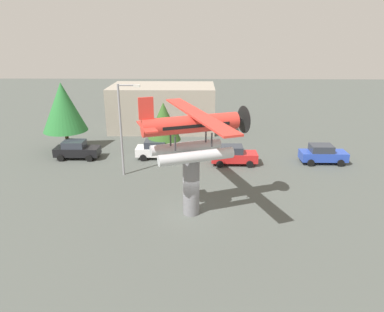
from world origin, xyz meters
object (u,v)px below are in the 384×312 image
Objects in this scene: car_near_black at (77,150)px; tree_east at (164,121)px; display_pedestal at (191,186)px; car_mid_white at (157,149)px; car_far_red at (233,155)px; floatplane_monument at (193,131)px; streetlight_primary at (123,124)px; car_distant_blue at (323,154)px; storefront_building at (163,107)px; tree_west at (63,107)px.

tree_east reaches higher than car_near_black.
display_pedestal is 0.97× the size of car_mid_white.
car_far_red is (3.69, 9.43, -1.15)m from display_pedestal.
floatplane_monument reaches higher than streetlight_primary.
car_far_red is 0.80× the size of tree_east.
display_pedestal reaches higher than car_distant_blue.
tree_west is at bearing -135.72° from storefront_building.
car_mid_white is 0.80× the size of tree_east.
tree_east is (1.03, -10.00, 0.69)m from storefront_building.
floatplane_monument reaches higher than storefront_building.
display_pedestal is at bearing -79.81° from storefront_building.
streetlight_primary is at bearing -117.87° from car_mid_white.
display_pedestal reaches higher than car_mid_white.
tree_west is (-16.69, 3.75, 3.62)m from car_far_red.
streetlight_primary is at bearing -163.89° from car_far_red.
streetlight_primary is at bearing 110.74° from floatplane_monument.
tree_east is at bearing 62.03° from car_mid_white.
floatplane_monument is (0.12, 0.05, 3.70)m from display_pedestal.
car_distant_blue is at bearing 19.10° from floatplane_monument.
car_mid_white is at bearing 1.63° from car_near_black.
car_distant_blue is (8.31, 0.46, 0.00)m from car_far_red.
tree_west reaches higher than car_distant_blue.
car_mid_white is (-3.48, 10.95, -1.15)m from display_pedestal.
floatplane_monument is at bearing -48.72° from streetlight_primary.
car_near_black is 1.00× the size of car_far_red.
storefront_building reaches higher than car_near_black.
streetlight_primary reaches higher than car_far_red.
car_far_red is at bearing -21.27° from tree_east.
car_mid_white is 1.00× the size of car_far_red.
streetlight_primary reaches higher than storefront_building.
car_near_black is at bearing 143.92° from streetlight_primary.
car_near_black is at bearing 177.91° from car_distant_blue.
storefront_building is 10.07m from tree_east.
storefront_building is (1.77, 15.29, -1.80)m from streetlight_primary.
tree_east is at bearing 103.69° from display_pedestal.
display_pedestal reaches higher than car_far_red.
floatplane_monument is 2.41× the size of car_distant_blue.
car_near_black and car_far_red have the same top height.
storefront_building reaches higher than car_distant_blue.
streetlight_primary reaches higher than display_pedestal.
car_far_red is at bearing -12.01° from car_mid_white.
storefront_building reaches higher than tree_east.
tree_east reaches higher than car_mid_white.
floatplane_monument reaches higher than car_mid_white.
car_mid_white and car_distant_blue have the same top height.
car_distant_blue is at bearing -3.95° from car_mid_white.
tree_west reaches higher than car_mid_white.
car_far_red is 7.53m from tree_east.
display_pedestal is 10.19m from car_far_red.
display_pedestal is 0.32× the size of storefront_building.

